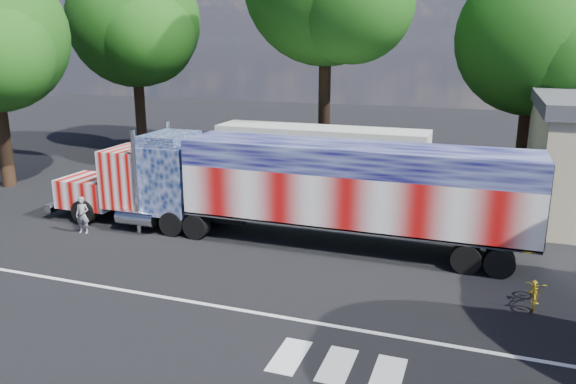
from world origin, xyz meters
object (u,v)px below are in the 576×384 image
(tree_nw_a, at_px, (136,22))
(bicycle, at_px, (535,291))
(coach_bus, at_px, (321,157))
(semi_truck, at_px, (291,186))
(tree_ne_a, at_px, (537,39))
(woman, at_px, (82,215))

(tree_nw_a, bearing_deg, bicycle, -34.41)
(coach_bus, distance_m, bicycle, 14.51)
(coach_bus, bearing_deg, semi_truck, -81.54)
(semi_truck, distance_m, tree_ne_a, 17.71)
(woman, bearing_deg, tree_ne_a, 32.15)
(tree_ne_a, bearing_deg, coach_bus, -147.66)
(bicycle, height_order, tree_ne_a, tree_ne_a)
(tree_ne_a, distance_m, tree_nw_a, 24.57)
(semi_truck, height_order, tree_ne_a, tree_ne_a)
(semi_truck, bearing_deg, tree_ne_a, 58.34)
(semi_truck, height_order, tree_nw_a, tree_nw_a)
(bicycle, bearing_deg, tree_nw_a, 149.56)
(woman, relative_size, bicycle, 0.95)
(bicycle, distance_m, tree_nw_a, 30.39)
(semi_truck, relative_size, bicycle, 12.47)
(woman, height_order, tree_nw_a, tree_nw_a)
(bicycle, xyz_separation_m, tree_ne_a, (0.40, 17.13, 7.10))
(coach_bus, height_order, woman, coach_bus)
(woman, bearing_deg, coach_bus, 43.54)
(woman, distance_m, bicycle, 16.56)
(tree_ne_a, bearing_deg, bicycle, -91.35)
(bicycle, xyz_separation_m, tree_nw_a, (-24.14, 16.53, 8.22))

